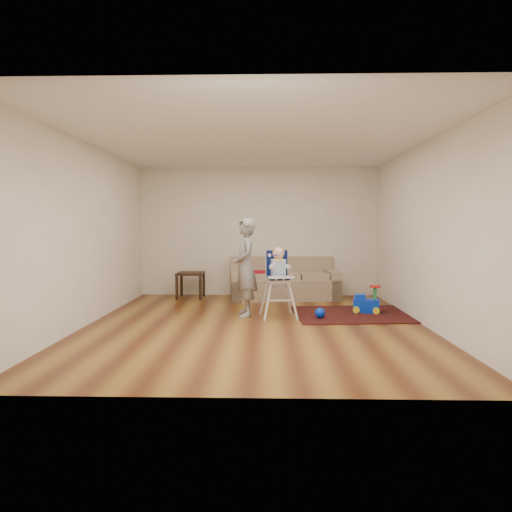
{
  "coord_description": "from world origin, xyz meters",
  "views": [
    {
      "loc": [
        0.16,
        -6.31,
        1.47
      ],
      "look_at": [
        0.0,
        0.4,
        1.0
      ],
      "focal_mm": 30.0,
      "sensor_mm": 36.0,
      "label": 1
    }
  ],
  "objects_px": {
    "toy_ball": "(320,313)",
    "high_chair": "(278,283)",
    "side_table": "(191,285)",
    "adult": "(245,267)",
    "ride_on_toy": "(366,298)",
    "sofa": "(284,278)"
  },
  "relations": [
    {
      "from": "ride_on_toy",
      "to": "toy_ball",
      "type": "distance_m",
      "value": 0.99
    },
    {
      "from": "high_chair",
      "to": "adult",
      "type": "bearing_deg",
      "value": 162.33
    },
    {
      "from": "sofa",
      "to": "side_table",
      "type": "height_order",
      "value": "sofa"
    },
    {
      "from": "toy_ball",
      "to": "adult",
      "type": "xyz_separation_m",
      "value": [
        -1.2,
        0.22,
        0.7
      ]
    },
    {
      "from": "adult",
      "to": "toy_ball",
      "type": "bearing_deg",
      "value": 67.78
    },
    {
      "from": "sofa",
      "to": "side_table",
      "type": "bearing_deg",
      "value": 173.33
    },
    {
      "from": "side_table",
      "to": "ride_on_toy",
      "type": "bearing_deg",
      "value": -23.48
    },
    {
      "from": "toy_ball",
      "to": "high_chair",
      "type": "bearing_deg",
      "value": 168.87
    },
    {
      "from": "toy_ball",
      "to": "high_chair",
      "type": "height_order",
      "value": "high_chair"
    },
    {
      "from": "ride_on_toy",
      "to": "side_table",
      "type": "bearing_deg",
      "value": 168.81
    },
    {
      "from": "high_chair",
      "to": "ride_on_toy",
      "type": "bearing_deg",
      "value": 5.42
    },
    {
      "from": "side_table",
      "to": "adult",
      "type": "xyz_separation_m",
      "value": [
        1.2,
        -1.68,
        0.54
      ]
    },
    {
      "from": "ride_on_toy",
      "to": "high_chair",
      "type": "xyz_separation_m",
      "value": [
        -1.5,
        -0.37,
        0.3
      ]
    },
    {
      "from": "ride_on_toy",
      "to": "adult",
      "type": "bearing_deg",
      "value": -159.98
    },
    {
      "from": "side_table",
      "to": "sofa",
      "type": "bearing_deg",
      "value": -0.28
    },
    {
      "from": "side_table",
      "to": "high_chair",
      "type": "relative_size",
      "value": 0.46
    },
    {
      "from": "side_table",
      "to": "ride_on_toy",
      "type": "distance_m",
      "value": 3.53
    },
    {
      "from": "adult",
      "to": "side_table",
      "type": "bearing_deg",
      "value": -156.4
    },
    {
      "from": "adult",
      "to": "sofa",
      "type": "bearing_deg",
      "value": 145.41
    },
    {
      "from": "toy_ball",
      "to": "adult",
      "type": "distance_m",
      "value": 1.41
    },
    {
      "from": "side_table",
      "to": "adult",
      "type": "relative_size",
      "value": 0.33
    },
    {
      "from": "toy_ball",
      "to": "side_table",
      "type": "bearing_deg",
      "value": 141.56
    }
  ]
}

